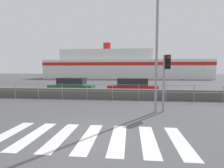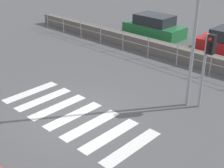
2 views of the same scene
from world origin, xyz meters
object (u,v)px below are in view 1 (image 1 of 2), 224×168
at_px(parked_car_green, 72,86).
at_px(ferry_boat, 122,66).
at_px(traffic_light_far, 166,70).
at_px(streetlamp, 158,35).
at_px(parked_car_red, 132,87).

bearing_deg(parked_car_green, ferry_boat, 83.47).
bearing_deg(traffic_light_far, streetlamp, -144.36).
relative_size(streetlamp, ferry_boat, 0.16).
xyz_separation_m(ferry_boat, parked_car_red, (2.27, -27.22, -2.26)).
relative_size(ferry_boat, parked_car_red, 8.90).
bearing_deg(parked_car_green, parked_car_red, 0.00).
height_order(traffic_light_far, ferry_boat, ferry_boat).
bearing_deg(streetlamp, parked_car_red, 98.92).
xyz_separation_m(ferry_boat, parked_car_green, (-3.12, -27.22, -2.25)).
height_order(traffic_light_far, streetlamp, streetlamp).
relative_size(traffic_light_far, streetlamp, 0.47).
relative_size(streetlamp, parked_car_red, 1.41).
distance_m(traffic_light_far, streetlamp, 1.75).
relative_size(traffic_light_far, parked_car_green, 0.72).
height_order(ferry_boat, parked_car_green, ferry_boat).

